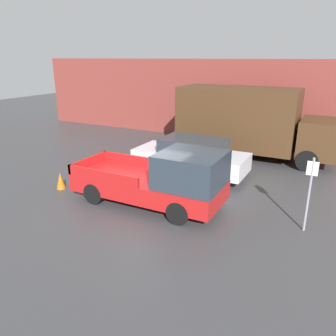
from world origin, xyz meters
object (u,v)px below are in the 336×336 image
object	(u,v)px
car	(191,156)
traffic_cone	(61,181)
parking_sign	(309,191)
pickup_truck	(161,180)
delivery_truck	(248,120)

from	to	relation	value
car	traffic_cone	xyz separation A→B (m)	(-3.77, -3.72, -0.51)
parking_sign	traffic_cone	world-z (taller)	parking_sign
pickup_truck	delivery_truck	world-z (taller)	delivery_truck
delivery_truck	pickup_truck	bearing A→B (deg)	-97.41
pickup_truck	traffic_cone	xyz separation A→B (m)	(-4.14, -0.44, -0.62)
traffic_cone	pickup_truck	bearing A→B (deg)	6.01
car	parking_sign	size ratio (longest dim) A/B	2.16
pickup_truck	traffic_cone	world-z (taller)	pickup_truck
pickup_truck	traffic_cone	size ratio (longest dim) A/B	8.28
traffic_cone	car	bearing A→B (deg)	44.61
parking_sign	car	bearing A→B (deg)	149.42
car	pickup_truck	bearing A→B (deg)	-83.62
pickup_truck	delivery_truck	distance (m)	7.34
parking_sign	traffic_cone	xyz separation A→B (m)	(-8.61, -0.87, -0.94)
car	delivery_truck	size ratio (longest dim) A/B	0.63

